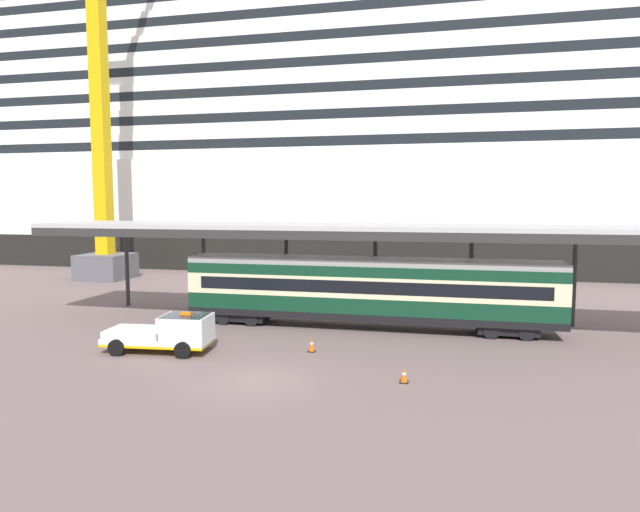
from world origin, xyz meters
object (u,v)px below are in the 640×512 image
Objects in this scene: cruise_ship at (269,151)px; traffic_cone_mid at (404,375)px; dockside_crane at (102,107)px; service_truck at (168,332)px; train_carriage at (368,289)px; traffic_cone_near at (312,345)px.

cruise_ship reaches higher than traffic_cone_mid.
cruise_ship is at bearing 65.75° from dockside_crane.
cruise_ship is 46.01m from service_truck.
cruise_ship is 41.71m from train_carriage.
service_truck is at bearing 169.99° from traffic_cone_mid.
dockside_crane reaches higher than train_carriage.
traffic_cone_near is 6.03m from traffic_cone_mid.
dockside_crane reaches higher than traffic_cone_near.
traffic_cone_near is (-2.01, -5.74, -1.95)m from train_carriage.
cruise_ship is 46.54m from traffic_cone_near.
dockside_crane is (-27.20, 14.93, 13.91)m from train_carriage.
traffic_cone_mid is (4.79, -3.66, -0.04)m from traffic_cone_near.
traffic_cone_mid is 0.01× the size of dockside_crane.
cruise_ship is 51.57m from traffic_cone_mid.
train_carriage is 0.41× the size of dockside_crane.
cruise_ship is 263.78× the size of traffic_cone_mid.
dockside_crane is at bearing 129.43° from service_truck.
service_truck reaches higher than traffic_cone_mid.
cruise_ship is 233.99× the size of traffic_cone_near.
service_truck is 7.09m from traffic_cone_near.
traffic_cone_near is at bearing 13.11° from service_truck.
train_carriage is at bearing 70.68° from traffic_cone_near.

